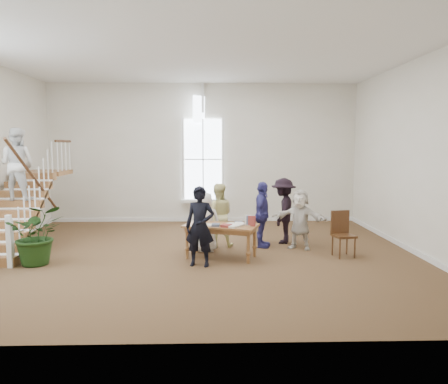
{
  "coord_description": "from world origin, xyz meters",
  "views": [
    {
      "loc": [
        0.29,
        -9.83,
        2.52
      ],
      "look_at": [
        0.57,
        0.4,
        1.41
      ],
      "focal_mm": 35.0,
      "sensor_mm": 36.0,
      "label": 1
    }
  ],
  "objects_px": {
    "person_yellow": "(218,215)",
    "woman_cluster_a": "(262,215)",
    "woman_cluster_c": "(300,219)",
    "floor_plant": "(37,235)",
    "side_chair": "(342,231)",
    "library_table": "(222,229)",
    "elderly_woman": "(206,222)",
    "woman_cluster_b": "(283,211)",
    "police_officer": "(200,226)"
  },
  "relations": [
    {
      "from": "person_yellow",
      "to": "woman_cluster_a",
      "type": "distance_m",
      "value": 1.09
    },
    {
      "from": "person_yellow",
      "to": "woman_cluster_c",
      "type": "distance_m",
      "value": 2.01
    },
    {
      "from": "floor_plant",
      "to": "side_chair",
      "type": "distance_m",
      "value": 6.66
    },
    {
      "from": "library_table",
      "to": "floor_plant",
      "type": "xyz_separation_m",
      "value": [
        -3.9,
        -0.43,
        -0.03
      ]
    },
    {
      "from": "elderly_woman",
      "to": "woman_cluster_a",
      "type": "bearing_deg",
      "value": -163.3
    },
    {
      "from": "library_table",
      "to": "floor_plant",
      "type": "bearing_deg",
      "value": -155.22
    },
    {
      "from": "person_yellow",
      "to": "woman_cluster_a",
      "type": "relative_size",
      "value": 0.97
    },
    {
      "from": "woman_cluster_a",
      "to": "woman_cluster_b",
      "type": "relative_size",
      "value": 0.97
    },
    {
      "from": "library_table",
      "to": "police_officer",
      "type": "relative_size",
      "value": 1.06
    },
    {
      "from": "woman_cluster_b",
      "to": "woman_cluster_c",
      "type": "relative_size",
      "value": 1.15
    },
    {
      "from": "person_yellow",
      "to": "woman_cluster_c",
      "type": "bearing_deg",
      "value": 170.96
    },
    {
      "from": "woman_cluster_a",
      "to": "floor_plant",
      "type": "height_order",
      "value": "woman_cluster_a"
    },
    {
      "from": "side_chair",
      "to": "police_officer",
      "type": "bearing_deg",
      "value": -177.89
    },
    {
      "from": "police_officer",
      "to": "floor_plant",
      "type": "height_order",
      "value": "police_officer"
    },
    {
      "from": "woman_cluster_a",
      "to": "police_officer",
      "type": "bearing_deg",
      "value": 153.96
    },
    {
      "from": "police_officer",
      "to": "woman_cluster_b",
      "type": "height_order",
      "value": "woman_cluster_b"
    },
    {
      "from": "person_yellow",
      "to": "side_chair",
      "type": "xyz_separation_m",
      "value": [
        2.8,
        -1.01,
        -0.21
      ]
    },
    {
      "from": "person_yellow",
      "to": "woman_cluster_c",
      "type": "height_order",
      "value": "person_yellow"
    },
    {
      "from": "woman_cluster_b",
      "to": "side_chair",
      "type": "bearing_deg",
      "value": 57.95
    },
    {
      "from": "elderly_woman",
      "to": "woman_cluster_a",
      "type": "height_order",
      "value": "woman_cluster_a"
    },
    {
      "from": "elderly_woman",
      "to": "side_chair",
      "type": "height_order",
      "value": "elderly_woman"
    },
    {
      "from": "police_officer",
      "to": "library_table",
      "type": "bearing_deg",
      "value": 65.28
    },
    {
      "from": "elderly_woman",
      "to": "police_officer",
      "type": "bearing_deg",
      "value": 86.09
    },
    {
      "from": "floor_plant",
      "to": "woman_cluster_c",
      "type": "bearing_deg",
      "value": 11.99
    },
    {
      "from": "library_table",
      "to": "person_yellow",
      "type": "distance_m",
      "value": 1.12
    },
    {
      "from": "woman_cluster_c",
      "to": "floor_plant",
      "type": "bearing_deg",
      "value": -142.06
    },
    {
      "from": "woman_cluster_a",
      "to": "side_chair",
      "type": "distance_m",
      "value": 1.96
    },
    {
      "from": "police_officer",
      "to": "elderly_woman",
      "type": "relative_size",
      "value": 1.19
    },
    {
      "from": "library_table",
      "to": "woman_cluster_b",
      "type": "relative_size",
      "value": 1.05
    },
    {
      "from": "police_officer",
      "to": "side_chair",
      "type": "height_order",
      "value": "police_officer"
    },
    {
      "from": "woman_cluster_c",
      "to": "side_chair",
      "type": "relative_size",
      "value": 1.41
    },
    {
      "from": "floor_plant",
      "to": "person_yellow",
      "type": "bearing_deg",
      "value": 21.85
    },
    {
      "from": "person_yellow",
      "to": "floor_plant",
      "type": "distance_m",
      "value": 4.14
    },
    {
      "from": "woman_cluster_b",
      "to": "floor_plant",
      "type": "xyz_separation_m",
      "value": [
        -5.52,
        -1.89,
        -0.2
      ]
    },
    {
      "from": "elderly_woman",
      "to": "side_chair",
      "type": "distance_m",
      "value": 3.15
    },
    {
      "from": "floor_plant",
      "to": "elderly_woman",
      "type": "bearing_deg",
      "value": 16.36
    },
    {
      "from": "elderly_woman",
      "to": "woman_cluster_b",
      "type": "relative_size",
      "value": 0.84
    },
    {
      "from": "woman_cluster_a",
      "to": "floor_plant",
      "type": "xyz_separation_m",
      "value": [
        -4.92,
        -1.44,
        -0.17
      ]
    },
    {
      "from": "woman_cluster_a",
      "to": "woman_cluster_b",
      "type": "xyz_separation_m",
      "value": [
        0.6,
        0.45,
        0.03
      ]
    },
    {
      "from": "police_officer",
      "to": "side_chair",
      "type": "distance_m",
      "value": 3.3
    },
    {
      "from": "floor_plant",
      "to": "side_chair",
      "type": "height_order",
      "value": "floor_plant"
    },
    {
      "from": "side_chair",
      "to": "library_table",
      "type": "bearing_deg",
      "value": 171.25
    },
    {
      "from": "person_yellow",
      "to": "woman_cluster_a",
      "type": "bearing_deg",
      "value": 174.21
    },
    {
      "from": "library_table",
      "to": "floor_plant",
      "type": "distance_m",
      "value": 3.93
    },
    {
      "from": "side_chair",
      "to": "woman_cluster_c",
      "type": "bearing_deg",
      "value": 128.38
    },
    {
      "from": "woman_cluster_b",
      "to": "side_chair",
      "type": "xyz_separation_m",
      "value": [
        1.12,
        -1.36,
        -0.26
      ]
    },
    {
      "from": "police_officer",
      "to": "side_chair",
      "type": "xyz_separation_m",
      "value": [
        3.2,
        0.74,
        -0.26
      ]
    },
    {
      "from": "police_officer",
      "to": "person_yellow",
      "type": "relative_size",
      "value": 1.06
    },
    {
      "from": "police_officer",
      "to": "elderly_woman",
      "type": "height_order",
      "value": "police_officer"
    },
    {
      "from": "library_table",
      "to": "woman_cluster_a",
      "type": "height_order",
      "value": "woman_cluster_a"
    }
  ]
}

